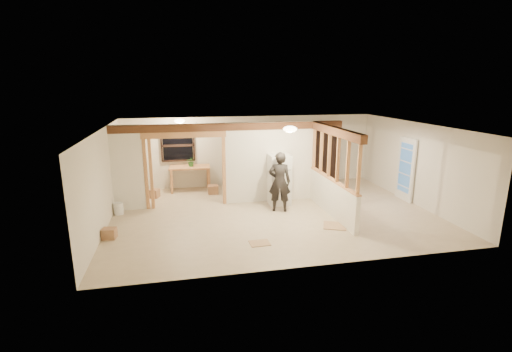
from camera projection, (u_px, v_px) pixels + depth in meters
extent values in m
cube|color=#CBB497|center=(273.00, 213.00, 10.68)|extent=(9.00, 6.50, 0.01)
cube|color=white|center=(274.00, 126.00, 10.07)|extent=(9.00, 6.50, 0.01)
cube|color=silver|center=(251.00, 151.00, 13.45)|extent=(9.00, 0.01, 2.50)
cube|color=silver|center=(315.00, 208.00, 7.29)|extent=(9.00, 0.01, 2.50)
cube|color=silver|center=(103.00, 179.00, 9.47)|extent=(0.01, 6.50, 2.50)
cube|color=silver|center=(417.00, 164.00, 11.27)|extent=(0.01, 6.50, 2.50)
cube|color=silver|center=(128.00, 168.00, 10.70)|extent=(0.90, 0.12, 2.50)
cube|color=silver|center=(270.00, 162.00, 11.55)|extent=(2.80, 0.12, 2.50)
cube|color=tan|center=(186.00, 171.00, 11.07)|extent=(2.46, 0.14, 2.20)
cube|color=brown|center=(231.00, 127.00, 11.03)|extent=(7.00, 0.18, 0.22)
cube|color=brown|center=(335.00, 131.00, 10.03)|extent=(0.18, 3.30, 0.22)
cube|color=silver|center=(331.00, 197.00, 10.49)|extent=(0.12, 3.20, 1.00)
cube|color=tan|center=(334.00, 157.00, 10.21)|extent=(0.14, 3.20, 1.32)
cube|color=black|center=(178.00, 146.00, 12.79)|extent=(1.12, 0.10, 1.10)
cube|color=white|center=(406.00, 169.00, 11.69)|extent=(0.12, 0.86, 2.00)
ellipsoid|color=#FFEABF|center=(290.00, 129.00, 9.66)|extent=(0.36, 0.36, 0.16)
ellipsoid|color=#FFEABF|center=(180.00, 121.00, 11.76)|extent=(0.32, 0.32, 0.14)
ellipsoid|color=#FFD88C|center=(197.00, 133.00, 11.26)|extent=(0.07, 0.07, 0.07)
cube|color=silver|center=(279.00, 180.00, 11.35)|extent=(0.64, 0.62, 1.54)
imported|color=#2A2727|center=(280.00, 182.00, 10.67)|extent=(0.73, 0.58, 1.76)
cube|color=tan|center=(190.00, 178.00, 12.83)|extent=(1.42, 0.77, 0.87)
imported|color=#266128|center=(191.00, 162.00, 12.68)|extent=(0.33, 0.30, 0.34)
cylinder|color=maroon|center=(127.00, 196.00, 11.36)|extent=(0.50, 0.50, 0.56)
cube|color=black|center=(324.00, 156.00, 13.84)|extent=(0.99, 0.33, 1.97)
cylinder|color=white|center=(119.00, 209.00, 10.57)|extent=(0.28, 0.28, 0.33)
cube|color=#A1704D|center=(213.00, 190.00, 12.54)|extent=(0.34, 0.30, 0.29)
cube|color=#A1704D|center=(154.00, 193.00, 12.11)|extent=(0.39, 0.39, 0.28)
cube|color=#A1704D|center=(109.00, 233.00, 8.91)|extent=(0.35, 0.31, 0.26)
cube|color=tan|center=(335.00, 226.00, 9.71)|extent=(0.75, 0.75, 0.02)
cube|color=tan|center=(260.00, 243.00, 8.67)|extent=(0.48, 0.39, 0.01)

